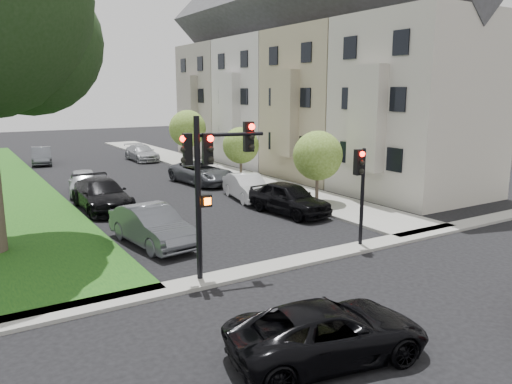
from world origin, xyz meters
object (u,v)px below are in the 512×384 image
small_tree_a (318,156)px  car_parked_4 (142,153)px  small_tree_c (188,129)px  car_parked_6 (102,195)px  car_parked_1 (247,187)px  car_parked_5 (152,226)px  car_parked_2 (202,172)px  car_cross_near (328,332)px  car_parked_0 (289,198)px  small_tree_b (241,145)px  car_parked_7 (84,182)px  car_parked_9 (42,156)px  traffic_signal_secondary (360,179)px  traffic_signal_main (209,168)px

small_tree_a → car_parked_4: size_ratio=0.83×
small_tree_c → car_parked_6: 15.65m
car_parked_1 → car_parked_5: (-7.36, -5.17, 0.06)m
car_parked_2 → car_parked_6: (-7.45, -3.91, 0.05)m
car_cross_near → car_parked_0: 13.44m
small_tree_a → small_tree_c: size_ratio=0.88×
small_tree_b → car_parked_7: 10.09m
small_tree_a → car_parked_9: 25.51m
traffic_signal_secondary → car_parked_6: 13.38m
car_parked_7 → car_parked_5: bearing=-79.0°
small_tree_c → car_parked_9: 12.32m
traffic_signal_main → car_parked_1: traffic_signal_main is taller
small_tree_c → traffic_signal_secondary: size_ratio=1.16×
small_tree_b → traffic_signal_main: 17.63m
traffic_signal_main → car_parked_6: (-0.43, 11.40, -2.80)m
traffic_signal_main → traffic_signal_secondary: (6.26, -0.04, -0.91)m
car_parked_1 → car_parked_5: car_parked_5 is taller
car_parked_2 → car_parked_0: bearing=-96.1°
traffic_signal_main → car_parked_2: bearing=65.4°
car_parked_0 → car_parked_4: 22.10m
car_cross_near → car_parked_2: bearing=-7.8°
car_parked_2 → car_parked_6: bearing=-158.9°
small_tree_c → small_tree_b: bearing=-90.0°
car_parked_0 → car_parked_2: car_parked_0 is taller
car_parked_5 → car_parked_9: 25.65m
car_parked_5 → car_parked_9: bearing=82.9°
car_parked_2 → car_parked_4: car_parked_2 is taller
car_parked_0 → car_parked_2: size_ratio=0.87×
car_parked_2 → car_parked_5: bearing=-130.6°
car_parked_0 → car_cross_near: bearing=-129.0°
small_tree_b → traffic_signal_main: bearing=-123.0°
car_parked_6 → car_cross_near: bearing=-88.2°
car_cross_near → small_tree_c: bearing=-7.7°
small_tree_b → car_parked_7: (-9.87, 1.20, -1.68)m
car_parked_4 → small_tree_b: bearing=-80.3°
car_parked_2 → car_parked_9: bearing=110.1°
traffic_signal_main → small_tree_b: bearing=57.0°
traffic_signal_secondary → car_parked_1: bearing=85.4°
small_tree_b → car_parked_4: bearing=100.0°
small_tree_b → car_parked_7: small_tree_b is taller
car_cross_near → car_parked_6: car_parked_6 is taller
traffic_signal_secondary → car_parked_0: 6.12m
car_cross_near → car_parked_1: 16.84m
car_cross_near → traffic_signal_secondary: bearing=-36.9°
car_parked_2 → car_parked_7: (-7.30, 0.63, -0.02)m
car_parked_1 → car_parked_9: car_parked_1 is taller
car_parked_2 → car_parked_9: (-7.42, 14.78, -0.03)m
small_tree_b → car_parked_4: 13.40m
small_tree_b → traffic_signal_secondary: bearing=-102.7°
small_tree_a → car_parked_5: (-9.92, -2.26, -1.83)m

